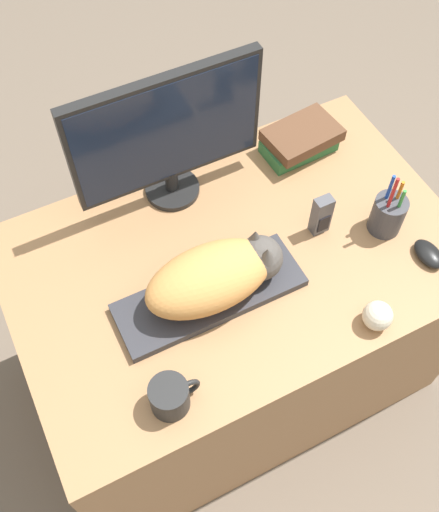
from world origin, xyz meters
name	(u,v)px	position (x,y,z in m)	size (l,w,h in m)	color
ground_plane	(286,461)	(0.00, 0.00, 0.00)	(12.00, 12.00, 0.00)	#6B5B4C
desk	(234,318)	(0.00, 0.38, 0.35)	(1.18, 0.77, 0.71)	#9E7047
keyboard	(210,295)	(-0.12, 0.31, 0.72)	(0.47, 0.16, 0.02)	#2D2D33
cat	(218,274)	(-0.09, 0.31, 0.80)	(0.36, 0.17, 0.14)	#D18C47
monitor	(167,135)	(-0.06, 0.66, 0.93)	(0.51, 0.15, 0.40)	black
computer_mouse	(429,254)	(0.44, 0.16, 0.72)	(0.06, 0.10, 0.03)	black
coffee_mug	(170,396)	(-0.32, 0.10, 0.75)	(0.12, 0.09, 0.08)	black
pen_cup	(388,214)	(0.39, 0.29, 0.76)	(0.09, 0.09, 0.21)	#38383D
baseball	(378,316)	(0.21, 0.06, 0.74)	(0.07, 0.07, 0.07)	beige
phone	(321,215)	(0.23, 0.36, 0.77)	(0.05, 0.03, 0.12)	#4C4C51
book_stack	(301,140)	(0.34, 0.63, 0.75)	(0.22, 0.16, 0.08)	#2D6B38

